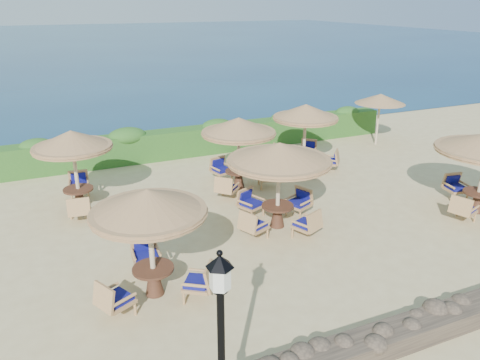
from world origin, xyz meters
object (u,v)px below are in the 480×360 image
extra_parasol (380,99)px  cafe_set_4 (239,139)px  cafe_set_1 (279,168)px  cafe_set_3 (73,152)px  cafe_set_0 (149,222)px  cafe_set_5 (305,126)px

extra_parasol → cafe_set_4: (-8.23, -2.54, -0.30)m
cafe_set_1 → cafe_set_4: 3.25m
cafe_set_1 → cafe_set_3: bearing=144.7°
extra_parasol → cafe_set_0: bearing=-148.5°
cafe_set_4 → cafe_set_5: same height
cafe_set_5 → cafe_set_0: bearing=-141.3°
cafe_set_0 → cafe_set_1: same height
extra_parasol → cafe_set_4: 8.62m
cafe_set_3 → cafe_set_4: bearing=-5.5°
extra_parasol → cafe_set_1: bearing=-145.3°
extra_parasol → cafe_set_0: (-12.63, -7.74, -0.30)m
extra_parasol → cafe_set_1: 10.18m
cafe_set_1 → cafe_set_3: (-5.34, 3.78, 0.06)m
cafe_set_1 → cafe_set_4: bearing=87.6°
cafe_set_4 → cafe_set_5: 3.42m
cafe_set_3 → extra_parasol: bearing=8.4°
cafe_set_0 → cafe_set_5: (7.68, 6.16, -0.10)m
cafe_set_1 → cafe_set_5: bearing=50.9°
extra_parasol → cafe_set_0: size_ratio=0.87×
cafe_set_3 → cafe_set_4: same height
cafe_set_3 → cafe_set_0: bearing=-79.3°
cafe_set_1 → cafe_set_4: same height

